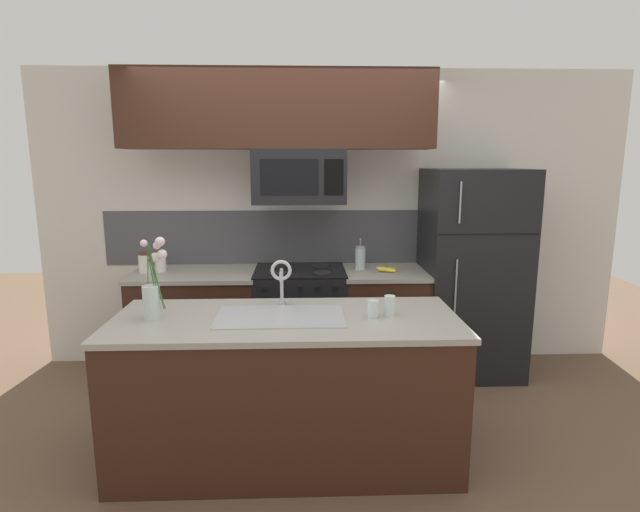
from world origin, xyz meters
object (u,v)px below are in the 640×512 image
drinking_glass (373,309)px  spare_glass (390,305)px  stove_range (300,322)px  french_press (360,258)px  banana_bunch (387,269)px  microwave (299,176)px  sink_faucet (281,276)px  storage_jar_medium (161,264)px  flower_vase (153,292)px  storage_jar_tall (145,263)px  refrigerator (471,273)px

drinking_glass → spare_glass: spare_glass is taller
stove_range → spare_glass: 1.44m
french_press → banana_bunch: bearing=-29.7°
microwave → sink_faucet: 1.18m
storage_jar_medium → sink_faucet: size_ratio=0.42×
drinking_glass → storage_jar_medium: bearing=140.7°
banana_bunch → flower_vase: (-1.58, -1.19, 0.14)m
microwave → drinking_glass: microwave is taller
sink_faucet → storage_jar_medium: bearing=134.7°
storage_jar_tall → storage_jar_medium: storage_jar_tall is taller
stove_range → refrigerator: 1.52m
microwave → refrigerator: (1.47, 0.04, -0.82)m
refrigerator → spare_glass: 1.56m
sink_faucet → french_press: bearing=60.1°
microwave → drinking_glass: bearing=-70.9°
banana_bunch → stove_range: bearing=175.3°
storage_jar_tall → banana_bunch: 2.01m
sink_faucet → storage_jar_tall: bearing=138.5°
storage_jar_medium → flower_vase: (0.31, -1.28, 0.10)m
storage_jar_tall → spare_glass: 2.20m
storage_jar_tall → spare_glass: storage_jar_tall is taller
storage_jar_tall → spare_glass: bearing=-34.0°
storage_jar_tall → storage_jar_medium: size_ratio=1.31×
refrigerator → french_press: (-0.95, 0.04, 0.13)m
microwave → spare_glass: bearing=-65.8°
microwave → storage_jar_medium: bearing=177.4°
french_press → drinking_glass: size_ratio=2.48×
stove_range → drinking_glass: (0.44, -1.28, 0.50)m
sink_faucet → drinking_glass: sink_faucet is taller
storage_jar_tall → storage_jar_medium: (0.12, 0.03, -0.02)m
flower_vase → microwave: bearing=55.3°
french_press → flower_vase: 1.90m
refrigerator → storage_jar_medium: size_ratio=13.77×
storage_jar_medium → french_press: 1.68m
microwave → refrigerator: microwave is taller
sink_faucet → banana_bunch: bearing=49.2°
refrigerator → storage_jar_tall: (-2.75, -0.02, 0.11)m
microwave → refrigerator: bearing=1.6°
storage_jar_tall → sink_faucet: size_ratio=0.55×
storage_jar_tall → flower_vase: 1.33m
stove_range → microwave: bearing=-89.8°
french_press → sink_faucet: sink_faucet is taller
storage_jar_medium → flower_vase: flower_vase is taller
storage_jar_tall → banana_bunch: bearing=-1.8°
stove_range → french_press: french_press is taller
french_press → spare_glass: 1.29m
french_press → flower_vase: flower_vase is taller
refrigerator → storage_jar_tall: size_ratio=10.50×
spare_glass → storage_jar_tall: bearing=146.0°
sink_faucet → flower_vase: (-0.74, -0.22, -0.04)m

